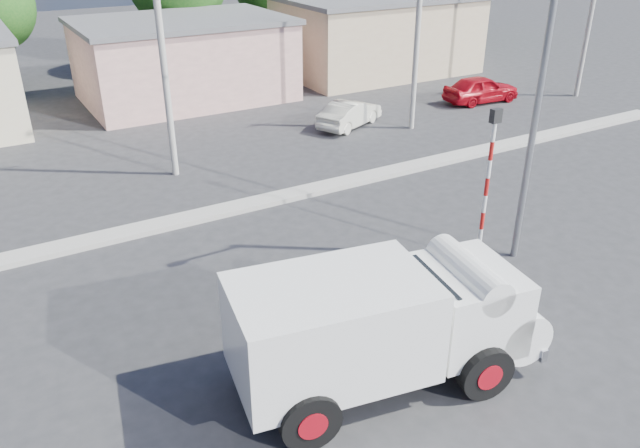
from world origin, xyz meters
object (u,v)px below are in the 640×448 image
bicycle (423,330)px  cyclist (424,320)px  car_red (481,89)px  traffic_pole (488,175)px  truck (388,322)px  car_cream (350,114)px  streetlight (536,83)px

bicycle → cyclist: 0.27m
bicycle → car_red: size_ratio=0.46×
traffic_pole → car_red: bearing=46.6°
truck → traffic_pole: size_ratio=1.52×
car_cream → streetlight: bearing=143.2°
truck → bicycle: truck is taller
cyclist → streetlight: (4.74, 2.00, 4.21)m
cyclist → streetlight: streetlight is taller
truck → cyclist: size_ratio=4.40×
bicycle → car_cream: bearing=-48.8°
car_cream → traffic_pole: 12.77m
bicycle → car_cream: (7.33, 14.41, 0.12)m
car_cream → traffic_pole: bearing=138.8°
car_red → streetlight: (-10.58, -12.47, 4.28)m
car_red → traffic_pole: size_ratio=0.92×
truck → traffic_pole: bearing=37.9°
cyclist → car_cream: (7.33, 14.41, -0.15)m
bicycle → car_cream: 16.17m
traffic_pole → cyclist: bearing=-148.9°
bicycle → truck: bearing=87.1°
car_red → streetlight: 16.90m
cyclist → streetlight: 6.65m
car_red → traffic_pole: 16.86m
traffic_pole → bicycle: bearing=-148.9°
truck → cyclist: bearing=28.7°
car_red → car_cream: bearing=94.9°
truck → car_red: 22.38m
bicycle → cyclist: size_ratio=1.21×
bicycle → car_red: (15.32, 14.46, 0.20)m
bicycle → streetlight: streetlight is taller
bicycle → car_red: bearing=-68.5°
truck → cyclist: (1.34, 0.46, -0.70)m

